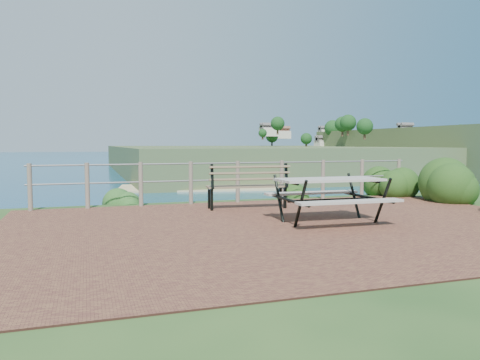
# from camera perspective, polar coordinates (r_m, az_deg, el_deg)

# --- Properties ---
(ground) EXTENTS (10.00, 7.00, 0.12)m
(ground) POSITION_cam_1_polar(r_m,az_deg,el_deg) (8.23, 6.96, -5.61)
(ground) COLOR brown
(ground) RESTS_ON ground
(ocean) EXTENTS (1200.00, 1200.00, 0.00)m
(ocean) POSITION_cam_1_polar(r_m,az_deg,el_deg) (207.36, -17.32, 3.86)
(ocean) COLOR navy
(ocean) RESTS_ON ground
(safety_railing) EXTENTS (9.40, 0.10, 1.00)m
(safety_railing) POSITION_cam_1_polar(r_m,az_deg,el_deg) (11.26, -0.28, 0.07)
(safety_railing) COLOR #6B5B4C
(safety_railing) RESTS_ON ground
(distant_bay) EXTENTS (290.00, 232.36, 24.00)m
(distant_bay) POSITION_cam_1_polar(r_m,az_deg,el_deg) (274.30, 21.87, 3.52)
(distant_bay) COLOR #3F572B
(distant_bay) RESTS_ON ground
(picnic_table) EXTENTS (1.89, 1.63, 0.79)m
(picnic_table) POSITION_cam_1_polar(r_m,az_deg,el_deg) (8.55, 10.84, -1.86)
(picnic_table) COLOR gray
(picnic_table) RESTS_ON ground
(park_bench) EXTENTS (1.79, 0.60, 0.99)m
(park_bench) POSITION_cam_1_polar(r_m,az_deg,el_deg) (10.18, 0.88, 0.05)
(park_bench) COLOR brown
(park_bench) RESTS_ON ground
(shrub_right_front) EXTENTS (1.32, 1.32, 1.87)m
(shrub_right_front) POSITION_cam_1_polar(r_m,az_deg,el_deg) (12.60, 23.57, -2.45)
(shrub_right_front) COLOR #1D4414
(shrub_right_front) RESTS_ON ground
(shrub_right_edge) EXTENTS (0.97, 0.97, 1.38)m
(shrub_right_edge) POSITION_cam_1_polar(r_m,az_deg,el_deg) (13.61, 18.12, -1.81)
(shrub_right_edge) COLOR #1D4414
(shrub_right_edge) RESTS_ON ground
(shrub_lip_west) EXTENTS (0.81, 0.81, 0.56)m
(shrub_lip_west) POSITION_cam_1_polar(r_m,az_deg,el_deg) (11.59, -13.62, -2.77)
(shrub_lip_west) COLOR #215823
(shrub_lip_west) RESTS_ON ground
(shrub_lip_east) EXTENTS (0.79, 0.79, 0.54)m
(shrub_lip_east) POSITION_cam_1_polar(r_m,az_deg,el_deg) (12.77, 6.23, -2.01)
(shrub_lip_east) COLOR #1D4414
(shrub_lip_east) RESTS_ON ground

